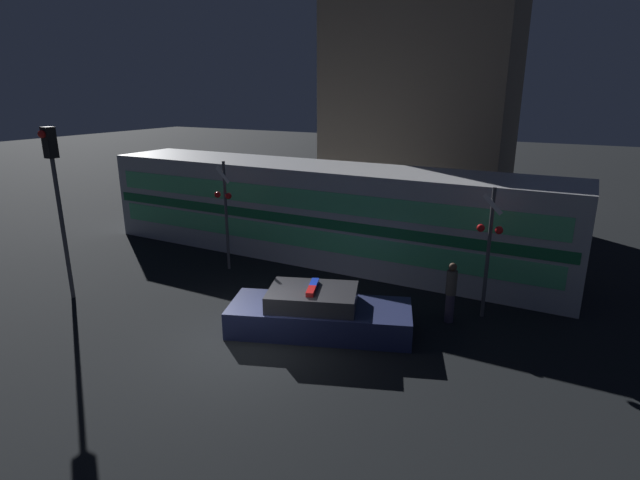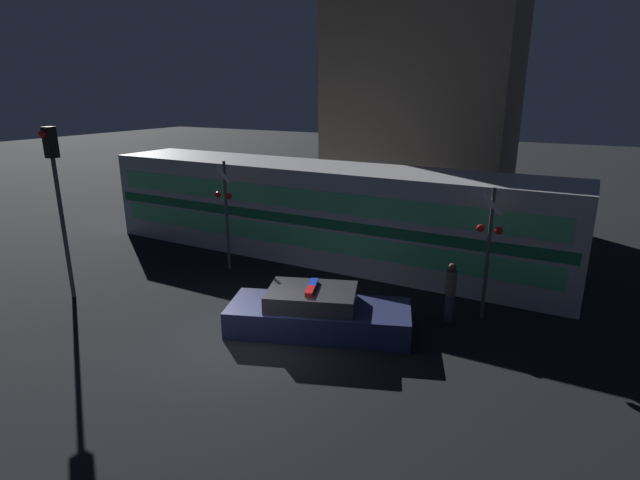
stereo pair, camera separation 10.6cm
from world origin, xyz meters
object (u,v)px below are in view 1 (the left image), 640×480
Objects in this scene: police_car at (318,314)px; pedestrian at (451,292)px; crossing_signal_near at (489,244)px; train at (320,211)px; traffic_light_corner at (55,181)px.

pedestrian reaches higher than police_car.
pedestrian is 1.70m from crossing_signal_near.
crossing_signal_near reaches higher than pedestrian.
train is 10.57× the size of pedestrian.
police_car is at bearing -143.06° from pedestrian.
crossing_signal_near is 12.77m from traffic_light_corner.
train is 7.37m from crossing_signal_near.
police_car is 3.78m from pedestrian.
pedestrian is 0.33× the size of traffic_light_corner.
police_car is (3.06, -5.75, -1.30)m from train.
traffic_light_corner is at bearing -157.94° from crossing_signal_near.
train is at bearing 158.26° from crossing_signal_near.
train reaches higher than police_car.
crossing_signal_near reaches higher than train.
train is 7.06m from pedestrian.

